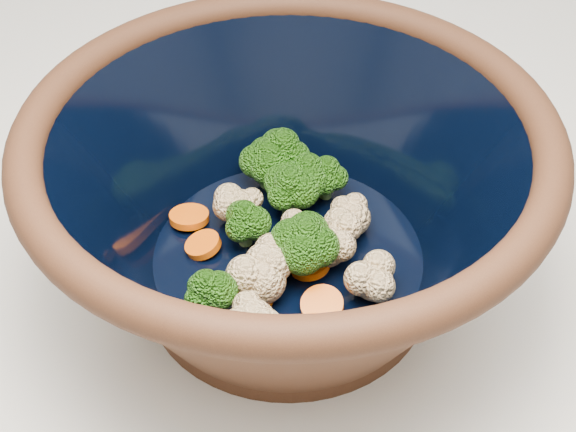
% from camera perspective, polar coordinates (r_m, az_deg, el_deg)
% --- Properties ---
extents(mixing_bowl, '(0.46, 0.46, 0.16)m').
position_cam_1_polar(mixing_bowl, '(0.58, 0.00, 1.14)').
color(mixing_bowl, black).
rests_on(mixing_bowl, counter).
extents(vegetable_pile, '(0.18, 0.21, 0.05)m').
position_cam_1_polar(vegetable_pile, '(0.61, -0.04, -0.06)').
color(vegetable_pile, '#608442').
rests_on(vegetable_pile, mixing_bowl).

